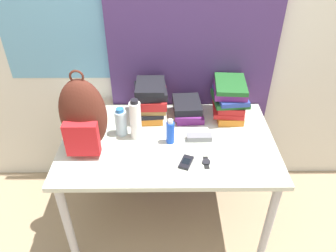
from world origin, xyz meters
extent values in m
cube|color=silver|center=(0.00, 0.89, 1.25)|extent=(6.00, 0.05, 2.50)
cube|color=#66A3C6|center=(-0.52, 0.87, 1.30)|extent=(1.10, 0.01, 0.80)
cube|color=#4C336B|center=(0.16, 0.84, 1.25)|extent=(1.10, 0.04, 2.50)
cube|color=beige|center=(0.00, 0.40, 0.70)|extent=(1.29, 0.81, 0.03)
cylinder|color=#B2B2B7|center=(-0.59, 0.06, 0.34)|extent=(0.05, 0.05, 0.68)
cylinder|color=#B2B2B7|center=(0.59, 0.06, 0.34)|extent=(0.05, 0.05, 0.68)
cylinder|color=#B2B2B7|center=(-0.59, 0.75, 0.34)|extent=(0.05, 0.05, 0.68)
cylinder|color=#B2B2B7|center=(0.59, 0.75, 0.34)|extent=(0.05, 0.05, 0.68)
ellipsoid|color=#512319|center=(-0.47, 0.35, 0.94)|extent=(0.26, 0.17, 0.44)
cube|color=red|center=(-0.47, 0.24, 0.85)|extent=(0.18, 0.06, 0.20)
torus|color=#512319|center=(-0.47, 0.35, 1.17)|extent=(0.08, 0.01, 0.08)
cube|color=orange|center=(-0.11, 0.65, 0.74)|extent=(0.16, 0.22, 0.05)
cube|color=black|center=(-0.11, 0.65, 0.78)|extent=(0.18, 0.24, 0.03)
cube|color=olive|center=(-0.10, 0.66, 0.81)|extent=(0.18, 0.23, 0.03)
cube|color=red|center=(-0.10, 0.66, 0.85)|extent=(0.19, 0.24, 0.06)
cube|color=black|center=(-0.11, 0.66, 0.91)|extent=(0.22, 0.23, 0.05)
cube|color=black|center=(-0.11, 0.66, 0.95)|extent=(0.18, 0.23, 0.03)
cube|color=#6B2370|center=(0.14, 0.66, 0.73)|extent=(0.19, 0.23, 0.04)
cube|color=#6B2370|center=(0.13, 0.65, 0.77)|extent=(0.17, 0.25, 0.03)
cube|color=black|center=(0.13, 0.66, 0.81)|extent=(0.19, 0.24, 0.05)
cube|color=orange|center=(0.41, 0.66, 0.74)|extent=(0.17, 0.25, 0.05)
cube|color=red|center=(0.40, 0.66, 0.78)|extent=(0.21, 0.26, 0.03)
cube|color=red|center=(0.41, 0.65, 0.81)|extent=(0.19, 0.24, 0.04)
cube|color=#1E5623|center=(0.41, 0.66, 0.85)|extent=(0.23, 0.24, 0.03)
cube|color=navy|center=(0.41, 0.65, 0.88)|extent=(0.20, 0.28, 0.03)
cube|color=#6B2370|center=(0.40, 0.66, 0.92)|extent=(0.22, 0.25, 0.04)
cube|color=#1E5623|center=(0.40, 0.67, 0.95)|extent=(0.21, 0.28, 0.03)
cylinder|color=silver|center=(-0.29, 0.47, 0.79)|extent=(0.07, 0.07, 0.16)
cylinder|color=#286BB7|center=(-0.29, 0.47, 0.89)|extent=(0.05, 0.05, 0.02)
cylinder|color=white|center=(-0.19, 0.43, 0.84)|extent=(0.07, 0.07, 0.24)
cylinder|color=black|center=(-0.19, 0.43, 0.97)|extent=(0.04, 0.04, 0.02)
cylinder|color=blue|center=(0.01, 0.38, 0.78)|extent=(0.05, 0.05, 0.14)
cylinder|color=white|center=(0.01, 0.38, 0.87)|extent=(0.03, 0.03, 0.02)
cube|color=black|center=(0.10, 0.19, 0.72)|extent=(0.09, 0.12, 0.02)
cube|color=black|center=(0.10, 0.19, 0.73)|extent=(0.06, 0.06, 0.00)
cube|color=gray|center=(0.19, 0.40, 0.73)|extent=(0.15, 0.06, 0.04)
cube|color=black|center=(0.21, 0.19, 0.72)|extent=(0.03, 0.10, 0.00)
cylinder|color=#232328|center=(0.21, 0.19, 0.72)|extent=(0.05, 0.05, 0.01)
camera|label=1|loc=(-0.01, -1.17, 1.94)|focal=35.00mm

